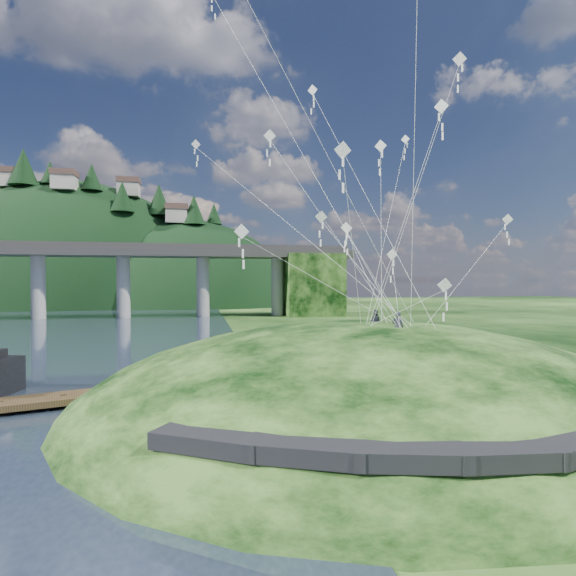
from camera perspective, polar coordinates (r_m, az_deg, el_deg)
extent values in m
plane|color=black|center=(24.79, -6.64, -16.68)|extent=(320.00, 320.00, 0.00)
ellipsoid|color=black|center=(28.84, 9.84, -17.25)|extent=(36.00, 32.00, 13.00)
cube|color=black|center=(16.49, -9.76, -18.50)|extent=(4.32, 3.62, 0.71)
cube|color=black|center=(15.30, 2.45, -19.82)|extent=(4.10, 2.97, 0.61)
cube|color=black|center=(15.39, 15.02, -19.75)|extent=(3.85, 2.37, 0.62)
cube|color=black|center=(16.53, 25.64, -18.49)|extent=(3.62, 1.83, 0.66)
cylinder|color=gray|center=(98.27, -29.14, 0.28)|extent=(2.60, 2.60, 13.00)
cylinder|color=gray|center=(94.68, -20.17, 0.32)|extent=(2.60, 2.60, 13.00)
cylinder|color=gray|center=(93.55, -10.75, 0.35)|extent=(2.60, 2.60, 13.00)
cylinder|color=gray|center=(94.97, -1.36, 0.38)|extent=(2.60, 2.60, 13.00)
cube|color=black|center=(96.55, 3.03, 0.39)|extent=(12.00, 11.00, 13.00)
ellipsoid|color=black|center=(154.91, -25.56, -4.11)|extent=(96.00, 68.00, 88.00)
ellipsoid|color=black|center=(142.65, -12.53, -6.08)|extent=(76.00, 56.00, 72.00)
cone|color=black|center=(149.65, -30.56, 13.09)|extent=(8.01, 8.01, 10.54)
cone|color=black|center=(146.75, -27.98, 12.82)|extent=(4.97, 4.97, 6.54)
cone|color=black|center=(141.78, -23.66, 12.78)|extent=(5.83, 5.83, 7.67)
cone|color=black|center=(134.22, -20.30, 10.83)|extent=(6.47, 6.47, 8.51)
cone|color=black|center=(140.01, -16.06, 10.71)|extent=(7.13, 7.13, 9.38)
cone|color=black|center=(134.13, -11.86, 9.70)|extent=(6.56, 6.56, 8.63)
cone|color=black|center=(139.71, -9.39, 9.28)|extent=(4.88, 4.88, 6.42)
cube|color=#BEB0A2|center=(153.83, -31.97, 11.51)|extent=(6.00, 5.00, 4.00)
cube|color=brown|center=(154.35, -31.98, 12.50)|extent=(6.40, 5.40, 1.60)
cube|color=#BEB0A2|center=(140.89, -26.52, 11.84)|extent=(6.00, 5.00, 4.00)
cube|color=brown|center=(141.43, -26.53, 12.92)|extent=(6.40, 5.40, 1.60)
cube|color=#BEB0A2|center=(143.48, -19.56, 11.65)|extent=(6.00, 5.00, 4.00)
cube|color=brown|center=(144.00, -19.57, 12.71)|extent=(6.40, 5.40, 1.60)
cube|color=#BEB0A2|center=(134.93, -13.95, 8.79)|extent=(6.00, 5.00, 4.00)
cube|color=brown|center=(135.33, -13.96, 9.92)|extent=(6.40, 5.40, 1.60)
cube|color=#322414|center=(30.76, -20.55, -12.31)|extent=(15.00, 6.21, 0.37)
cylinder|color=#322414|center=(30.83, -32.75, -12.88)|extent=(0.32, 0.32, 1.06)
cylinder|color=#322414|center=(30.66, -26.65, -12.90)|extent=(0.32, 0.32, 1.06)
cylinder|color=#322414|center=(30.82, -20.54, -12.79)|extent=(0.32, 0.32, 1.06)
cylinder|color=#322414|center=(31.31, -14.58, -12.54)|extent=(0.32, 0.32, 1.06)
cylinder|color=#322414|center=(32.11, -8.87, -12.18)|extent=(0.32, 0.32, 1.06)
imported|color=#272934|center=(25.71, 13.77, -2.90)|extent=(0.74, 0.63, 1.73)
imported|color=#272934|center=(28.01, 11.01, -2.69)|extent=(0.91, 0.86, 1.48)
cube|color=silver|center=(36.80, 7.36, 7.66)|extent=(0.77, 0.41, 0.82)
cube|color=silver|center=(36.73, 7.36, 6.74)|extent=(0.11, 0.04, 0.49)
cube|color=silver|center=(36.68, 7.36, 5.82)|extent=(0.11, 0.04, 0.49)
cube|color=silver|center=(36.63, 7.36, 4.89)|extent=(0.11, 0.04, 0.49)
cube|color=silver|center=(24.15, 19.29, 0.34)|extent=(0.75, 0.26, 0.74)
cube|color=silver|center=(24.16, 19.28, -0.93)|extent=(0.10, 0.03, 0.44)
cube|color=silver|center=(24.19, 19.28, -2.20)|extent=(0.10, 0.03, 0.44)
cube|color=silver|center=(24.22, 19.27, -3.47)|extent=(0.10, 0.03, 0.44)
cube|color=silver|center=(20.46, 6.96, 16.99)|extent=(0.76, 0.23, 0.74)
cube|color=silver|center=(20.32, 6.96, 15.54)|extent=(0.10, 0.04, 0.44)
cube|color=silver|center=(20.19, 6.95, 14.07)|extent=(0.10, 0.04, 0.44)
cube|color=silver|center=(20.07, 6.95, 12.58)|extent=(0.10, 0.04, 0.44)
cube|color=silver|center=(30.77, 4.25, 9.00)|extent=(0.83, 0.30, 0.80)
cube|color=silver|center=(30.70, 4.25, 7.92)|extent=(0.11, 0.05, 0.48)
cube|color=silver|center=(30.63, 4.25, 6.83)|extent=(0.11, 0.05, 0.48)
cube|color=silver|center=(30.58, 4.25, 5.74)|extent=(0.11, 0.05, 0.48)
cube|color=silver|center=(31.88, 26.12, 7.84)|extent=(0.66, 0.21, 0.66)
cube|color=silver|center=(31.83, 26.11, 6.99)|extent=(0.09, 0.02, 0.39)
cube|color=silver|center=(31.78, 26.11, 6.13)|extent=(0.09, 0.02, 0.39)
cube|color=silver|center=(31.74, 26.10, 5.28)|extent=(0.09, 0.02, 0.39)
cube|color=silver|center=(34.48, 13.07, 4.16)|extent=(0.87, 0.21, 0.86)
cube|color=silver|center=(34.45, 13.07, 3.14)|extent=(0.11, 0.06, 0.50)
cube|color=silver|center=(34.43, 13.07, 2.11)|extent=(0.11, 0.06, 0.50)
cube|color=silver|center=(34.43, 13.06, 1.09)|extent=(0.11, 0.06, 0.50)
cube|color=silver|center=(25.85, -5.92, 7.15)|extent=(0.84, 0.34, 0.85)
cube|color=silver|center=(25.79, -5.92, 5.78)|extent=(0.11, 0.02, 0.51)
cube|color=silver|center=(25.74, -5.91, 4.39)|extent=(0.11, 0.02, 0.51)
cube|color=silver|center=(25.71, -5.91, 3.01)|extent=(0.11, 0.02, 0.51)
cube|color=silver|center=(36.40, -11.62, 17.45)|extent=(0.70, 0.23, 0.69)
cube|color=silver|center=(36.26, -11.62, 16.69)|extent=(0.09, 0.03, 0.41)
cube|color=silver|center=(36.12, -11.62, 15.92)|extent=(0.09, 0.03, 0.41)
cube|color=silver|center=(36.00, -11.62, 15.15)|extent=(0.09, 0.03, 0.41)
cube|color=silver|center=(31.02, 11.69, 17.25)|extent=(0.62, 0.54, 0.75)
cube|color=silver|center=(30.86, 11.68, 16.26)|extent=(0.10, 0.06, 0.45)
cube|color=silver|center=(30.72, 11.68, 15.26)|extent=(0.10, 0.06, 0.45)
cube|color=silver|center=(30.59, 11.67, 14.25)|extent=(0.10, 0.06, 0.45)
cube|color=silver|center=(27.20, 20.95, 25.52)|extent=(0.66, 0.30, 0.67)
cube|color=silver|center=(26.99, 20.95, 24.56)|extent=(0.09, 0.02, 0.41)
cube|color=silver|center=(26.80, 20.94, 23.59)|extent=(0.09, 0.02, 0.41)
cube|color=silver|center=(26.61, 20.93, 22.61)|extent=(0.09, 0.02, 0.41)
cube|color=silver|center=(34.93, 7.47, 7.54)|extent=(0.77, 0.43, 0.84)
cube|color=silver|center=(34.86, 7.47, 6.56)|extent=(0.11, 0.05, 0.49)
cube|color=silver|center=(34.81, 7.47, 5.58)|extent=(0.11, 0.05, 0.49)
cube|color=silver|center=(34.77, 7.46, 4.59)|extent=(0.11, 0.05, 0.49)
cube|color=silver|center=(30.40, 18.91, 20.99)|extent=(0.69, 0.55, 0.83)
cube|color=silver|center=(30.20, 18.90, 19.93)|extent=(0.11, 0.07, 0.49)
cube|color=silver|center=(30.01, 18.89, 18.85)|extent=(0.11, 0.07, 0.49)
cube|color=silver|center=(29.83, 18.89, 17.76)|extent=(0.11, 0.07, 0.49)
cube|color=silver|center=(40.30, 14.68, 17.80)|extent=(0.56, 0.50, 0.71)
cube|color=silver|center=(40.15, 14.68, 17.11)|extent=(0.09, 0.06, 0.41)
cube|color=silver|center=(40.02, 14.67, 16.42)|extent=(0.09, 0.06, 0.41)
cube|color=silver|center=(39.88, 14.67, 15.72)|extent=(0.09, 0.06, 0.41)
cube|color=silver|center=(36.44, -9.47, 32.31)|extent=(0.08, 0.06, 0.39)
cube|color=silver|center=(36.20, -9.47, 31.66)|extent=(0.08, 0.06, 0.39)
cube|color=silver|center=(35.95, -9.47, 31.00)|extent=(0.08, 0.06, 0.39)
cube|color=silver|center=(37.99, 3.14, 23.80)|extent=(0.67, 0.52, 0.79)
cube|color=silver|center=(37.77, 3.13, 23.01)|extent=(0.10, 0.06, 0.47)
cube|color=silver|center=(37.56, 3.13, 22.20)|extent=(0.10, 0.06, 0.47)
cube|color=silver|center=(37.36, 3.13, 21.39)|extent=(0.10, 0.06, 0.47)
cube|color=silver|center=(26.05, -2.34, 18.76)|extent=(0.68, 0.16, 0.68)
cube|color=silver|center=(25.91, -2.34, 17.75)|extent=(0.09, 0.02, 0.39)
cube|color=silver|center=(25.78, -2.34, 16.72)|extent=(0.09, 0.02, 0.39)
cube|color=silver|center=(25.65, -2.33, 15.69)|extent=(0.09, 0.02, 0.39)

